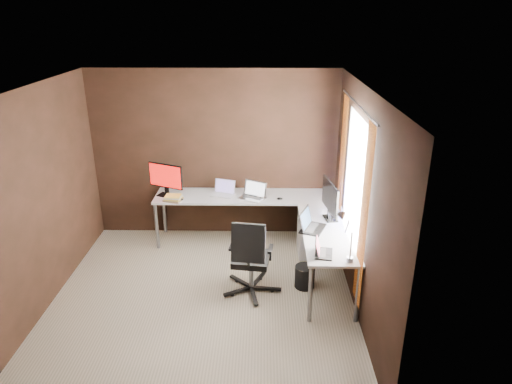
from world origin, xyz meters
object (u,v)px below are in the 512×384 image
monitor_right (330,199)px  desk_lamp (345,231)px  monitor_left (166,178)px  laptop_white (224,192)px  laptop_silver (253,195)px  laptop_black_small (321,251)px  book_stack (173,198)px  office_chair (251,271)px  laptop_black_big (310,225)px  wastebasket (305,277)px  drawer_pedestal (313,233)px

monitor_right → desk_lamp: desk_lamp is taller
monitor_left → laptop_white: (0.82, 0.05, -0.22)m
laptop_silver → laptop_black_small: bearing=-35.5°
book_stack → office_chair: 1.68m
laptop_white → laptop_silver: laptop_silver is taller
monitor_right → laptop_silver: size_ratio=1.44×
laptop_black_big → book_stack: 2.05m
laptop_white → office_chair: 1.53m
laptop_black_big → wastebasket: 0.66m
office_chair → wastebasket: 0.70m
laptop_black_small → book_stack: bearing=61.0°
laptop_black_small → book_stack: laptop_black_small is taller
drawer_pedestal → office_chair: (-0.86, -1.00, -0.01)m
drawer_pedestal → monitor_left: (-2.11, 0.34, 0.70)m
monitor_right → laptop_black_small: monitor_right is taller
drawer_pedestal → monitor_left: 2.25m
wastebasket → monitor_right: bearing=54.1°
laptop_white → office_chair: size_ratio=0.37×
monitor_left → wastebasket: bearing=-8.3°
laptop_black_small → laptop_white: bearing=44.2°
monitor_left → laptop_white: bearing=27.1°
drawer_pedestal → monitor_right: bearing=-71.8°
drawer_pedestal → monitor_right: size_ratio=0.98×
book_stack → monitor_right: bearing=-15.2°
drawer_pedestal → wastebasket: bearing=-102.0°
laptop_black_small → desk_lamp: size_ratio=0.55×
wastebasket → book_stack: bearing=150.3°
laptop_black_big → laptop_black_small: (0.07, -0.63, -0.01)m
office_chair → wastebasket: office_chair is taller
laptop_white → laptop_black_big: (1.16, -1.10, 0.01)m
laptop_white → desk_lamp: bearing=-33.3°
drawer_pedestal → office_chair: 1.32m
desk_lamp → laptop_black_small: bearing=145.6°
drawer_pedestal → laptop_silver: bearing=163.0°
laptop_silver → laptop_black_small: (0.79, -1.60, -0.01)m
laptop_silver → laptop_black_big: laptop_black_big is taller
laptop_white → wastebasket: (1.10, -1.26, -0.63)m
laptop_white → laptop_silver: (0.44, -0.12, 0.00)m
monitor_left → monitor_right: size_ratio=0.84×
desk_lamp → laptop_white: bearing=117.1°
laptop_silver → wastebasket: laptop_silver is taller
book_stack → office_chair: (1.13, -1.15, -0.47)m
office_chair → laptop_silver: bearing=97.0°
laptop_white → book_stack: bearing=-143.2°
laptop_white → laptop_silver: 0.45m
drawer_pedestal → book_stack: 2.05m
laptop_white → laptop_black_big: bearing=-25.2°
desk_lamp → office_chair: size_ratio=0.54×
laptop_black_small → wastebasket: 0.79m
laptop_black_big → laptop_white: bearing=68.7°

